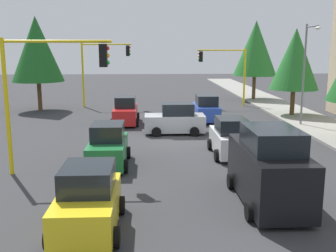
{
  "coord_description": "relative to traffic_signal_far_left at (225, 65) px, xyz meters",
  "views": [
    {
      "loc": [
        23.04,
        -1.46,
        5.47
      ],
      "look_at": [
        1.56,
        -0.43,
        1.2
      ],
      "focal_mm": 42.56,
      "sensor_mm": 36.0,
      "label": 1
    }
  ],
  "objects": [
    {
      "name": "car_white",
      "position": [
        17.38,
        -2.97,
        -2.91
      ],
      "size": [
        3.65,
        1.93,
        1.98
      ],
      "color": "white",
      "rests_on": "ground"
    },
    {
      "name": "car_red",
      "position": [
        8.38,
        -8.82,
        -2.9
      ],
      "size": [
        4.1,
        1.93,
        1.98
      ],
      "color": "red",
      "rests_on": "ground"
    },
    {
      "name": "ground_plane",
      "position": [
        14.0,
        -5.64,
        -3.8
      ],
      "size": [
        120.0,
        120.0,
        0.0
      ],
      "primitive_type": "plane",
      "color": "#353538"
    },
    {
      "name": "lane_arrow_near",
      "position": [
        25.51,
        -8.64,
        -3.79
      ],
      "size": [
        2.4,
        1.1,
        1.1
      ],
      "color": "silver",
      "rests_on": "ground"
    },
    {
      "name": "tree_roadside_mid",
      "position": [
        6.0,
        4.36,
        0.74
      ],
      "size": [
        3.81,
        3.81,
        6.94
      ],
      "color": "brown",
      "rests_on": "ground"
    },
    {
      "name": "delivery_van_black",
      "position": [
        23.79,
        -2.92,
        -2.52
      ],
      "size": [
        4.8,
        2.22,
        2.77
      ],
      "color": "black",
      "rests_on": "ground"
    },
    {
      "name": "car_green",
      "position": [
        18.87,
        -9.05,
        -2.9
      ],
      "size": [
        3.78,
        1.97,
        1.98
      ],
      "color": "#1E7238",
      "rests_on": "ground"
    },
    {
      "name": "traffic_signal_far_left",
      "position": [
        0.0,
        0.0,
        0.0
      ],
      "size": [
        0.36,
        4.59,
        5.35
      ],
      "color": "yellow",
      "rests_on": "ground"
    },
    {
      "name": "tree_opposite_side",
      "position": [
        2.0,
        -16.64,
        1.5
      ],
      "size": [
        4.41,
        4.41,
        8.07
      ],
      "color": "brown",
      "rests_on": "ground"
    },
    {
      "name": "tree_roadside_far",
      "position": [
        -4.0,
        3.86,
        1.55
      ],
      "size": [
        4.45,
        4.45,
        8.14
      ],
      "color": "brown",
      "rests_on": "ground"
    },
    {
      "name": "street_lamp_curbside",
      "position": [
        10.39,
        3.56,
        0.55
      ],
      "size": [
        2.15,
        0.28,
        7.0
      ],
      "color": "slate",
      "rests_on": "ground"
    },
    {
      "name": "sidewalk_kerb",
      "position": [
        9.0,
        4.86,
        -3.72
      ],
      "size": [
        80.0,
        4.0,
        0.15
      ],
      "primitive_type": "cube",
      "color": "gray",
      "rests_on": "ground"
    },
    {
      "name": "traffic_signal_far_right",
      "position": [
        0.0,
        -11.37,
        0.35
      ],
      "size": [
        0.36,
        4.59,
        5.88
      ],
      "color": "yellow",
      "rests_on": "ground"
    },
    {
      "name": "car_blue",
      "position": [
        7.67,
        -2.82,
        -2.9
      ],
      "size": [
        3.7,
        2.0,
        1.98
      ],
      "color": "blue",
      "rests_on": "ground"
    },
    {
      "name": "car_silver",
      "position": [
        12.0,
        -5.43,
        -2.9
      ],
      "size": [
        2.05,
        3.83,
        1.98
      ],
      "color": "#B2B5BA",
      "rests_on": "ground"
    },
    {
      "name": "car_yellow",
      "position": [
        25.6,
        -8.97,
        -2.9
      ],
      "size": [
        3.68,
        2.05,
        1.98
      ],
      "color": "yellow",
      "rests_on": "ground"
    },
    {
      "name": "traffic_signal_near_right",
      "position": [
        20.0,
        -11.37,
        0.34
      ],
      "size": [
        0.36,
        4.59,
        5.86
      ],
      "color": "yellow",
      "rests_on": "ground"
    }
  ]
}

